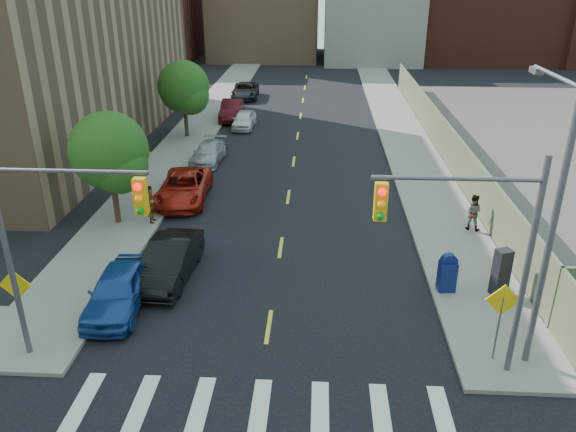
# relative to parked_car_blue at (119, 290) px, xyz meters

# --- Properties ---
(sidewalk_nw) EXTENTS (3.50, 73.00, 0.15)m
(sidewalk_nw) POSITION_rel_parked_car_blue_xyz_m (-2.25, 32.64, -0.69)
(sidewalk_nw) COLOR gray
(sidewalk_nw) RESTS_ON ground
(sidewalk_ne) EXTENTS (3.50, 73.00, 0.15)m
(sidewalk_ne) POSITION_rel_parked_car_blue_xyz_m (13.25, 32.64, -0.69)
(sidewalk_ne) COLOR gray
(sidewalk_ne) RESTS_ON ground
(fence_north) EXTENTS (0.12, 44.00, 2.50)m
(fence_north) POSITION_rel_parked_car_blue_xyz_m (15.10, 19.14, 0.49)
(fence_north) COLOR #606949
(fence_north) RESTS_ON ground
(bg_bldg_west) EXTENTS (14.00, 18.00, 12.00)m
(bg_bldg_west) POSITION_rel_parked_car_blue_xyz_m (-16.50, 61.14, 5.24)
(bg_bldg_west) COLOR #592319
(bg_bldg_west) RESTS_ON ground
(bg_bldg_center) EXTENTS (12.00, 16.00, 10.00)m
(bg_bldg_center) POSITION_rel_parked_car_blue_xyz_m (13.50, 61.14, 4.24)
(bg_bldg_center) COLOR gray
(bg_bldg_center) RESTS_ON ground
(signal_nw) EXTENTS (4.59, 0.30, 7.00)m
(signal_nw) POSITION_rel_parked_car_blue_xyz_m (-0.48, -2.86, 3.76)
(signal_nw) COLOR #59595E
(signal_nw) RESTS_ON ground
(signal_ne) EXTENTS (4.59, 0.30, 7.00)m
(signal_ne) POSITION_rel_parked_car_blue_xyz_m (11.48, -2.86, 3.76)
(signal_ne) COLOR #59595E
(signal_ne) RESTS_ON ground
(streetlight_ne) EXTENTS (0.25, 3.70, 9.00)m
(streetlight_ne) POSITION_rel_parked_car_blue_xyz_m (13.70, -1.96, 4.46)
(streetlight_ne) COLOR #59595E
(streetlight_ne) RESTS_ON ground
(warn_sign_nw) EXTENTS (1.06, 0.06, 2.83)m
(warn_sign_nw) POSITION_rel_parked_car_blue_xyz_m (-2.30, -2.36, 1.23)
(warn_sign_nw) COLOR #59595E
(warn_sign_nw) RESTS_ON ground
(warn_sign_ne) EXTENTS (1.06, 0.06, 2.83)m
(warn_sign_ne) POSITION_rel_parked_car_blue_xyz_m (12.70, -2.36, 1.23)
(warn_sign_ne) COLOR #59595E
(warn_sign_ne) RESTS_ON ground
(warn_sign_midwest) EXTENTS (1.06, 0.06, 2.83)m
(warn_sign_midwest) POSITION_rel_parked_car_blue_xyz_m (-2.30, 11.14, 1.23)
(warn_sign_midwest) COLOR #59595E
(warn_sign_midwest) RESTS_ON ground
(tree_west_near) EXTENTS (3.66, 3.64, 5.52)m
(tree_west_near) POSITION_rel_parked_car_blue_xyz_m (-2.50, 7.19, 2.72)
(tree_west_near) COLOR #332114
(tree_west_near) RESTS_ON ground
(tree_west_far) EXTENTS (3.66, 3.64, 5.52)m
(tree_west_far) POSITION_rel_parked_car_blue_xyz_m (-2.50, 22.19, 2.72)
(tree_west_far) COLOR #332114
(tree_west_far) RESTS_ON ground
(parked_car_blue) EXTENTS (1.97, 4.54, 1.53)m
(parked_car_blue) POSITION_rel_parked_car_blue_xyz_m (0.00, 0.00, 0.00)
(parked_car_blue) COLOR #1A4491
(parked_car_blue) RESTS_ON ground
(parked_car_black) EXTENTS (1.90, 4.80, 1.55)m
(parked_car_black) POSITION_rel_parked_car_blue_xyz_m (1.30, 2.24, 0.01)
(parked_car_black) COLOR black
(parked_car_black) RESTS_ON ground
(parked_car_red) EXTENTS (2.70, 5.45, 1.49)m
(parked_car_red) POSITION_rel_parked_car_blue_xyz_m (0.00, 10.36, -0.02)
(parked_car_red) COLOR #A81D10
(parked_car_red) RESTS_ON ground
(parked_car_silver) EXTENTS (1.98, 4.39, 1.25)m
(parked_car_silver) POSITION_rel_parked_car_blue_xyz_m (0.10, 16.71, -0.14)
(parked_car_silver) COLOR #9FA2A6
(parked_car_silver) RESTS_ON ground
(parked_car_white) EXTENTS (1.71, 3.92, 1.32)m
(parked_car_white) POSITION_rel_parked_car_blue_xyz_m (1.30, 25.11, -0.10)
(parked_car_white) COLOR silver
(parked_car_white) RESTS_ON ground
(parked_car_maroon) EXTENTS (1.81, 4.79, 1.56)m
(parked_car_maroon) POSITION_rel_parked_car_blue_xyz_m (0.00, 27.58, 0.02)
(parked_car_maroon) COLOR #3C0C10
(parked_car_maroon) RESTS_ON ground
(parked_car_grey) EXTENTS (2.52, 5.17, 1.42)m
(parked_car_grey) POSITION_rel_parked_car_blue_xyz_m (0.00, 35.81, -0.06)
(parked_car_grey) COLOR black
(parked_car_grey) RESTS_ON ground
(mailbox) EXTENTS (0.68, 0.55, 1.54)m
(mailbox) POSITION_rel_parked_car_blue_xyz_m (12.03, 1.69, 0.14)
(mailbox) COLOR navy
(mailbox) RESTS_ON sidewalk_ne
(payphone) EXTENTS (0.67, 0.62, 1.85)m
(payphone) POSITION_rel_parked_car_blue_xyz_m (13.93, 1.53, 0.31)
(payphone) COLOR black
(payphone) RESTS_ON sidewalk_ne
(pedestrian_west) EXTENTS (0.47, 0.69, 1.85)m
(pedestrian_west) POSITION_rel_parked_car_blue_xyz_m (-0.82, 7.21, 0.31)
(pedestrian_west) COLOR gray
(pedestrian_west) RESTS_ON sidewalk_nw
(pedestrian_east) EXTENTS (1.03, 0.93, 1.72)m
(pedestrian_east) POSITION_rel_parked_car_blue_xyz_m (14.28, 7.25, 0.25)
(pedestrian_east) COLOR gray
(pedestrian_east) RESTS_ON sidewalk_ne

